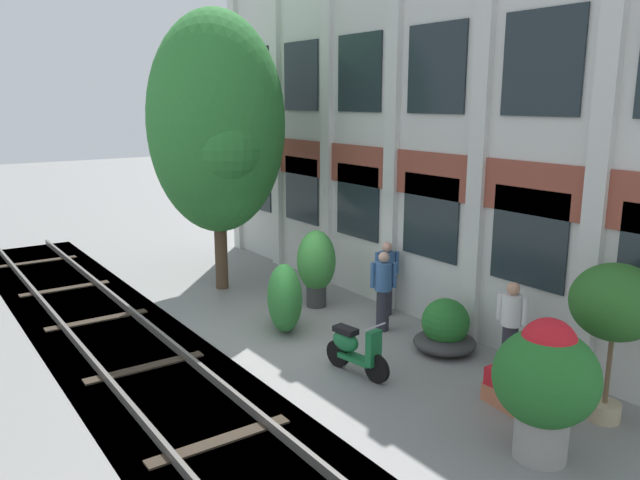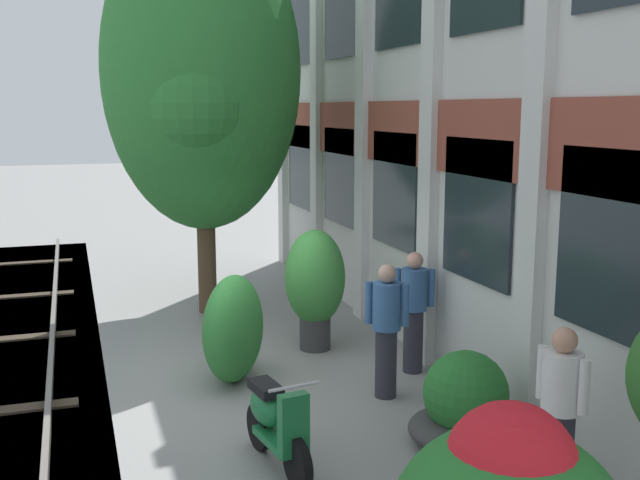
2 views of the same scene
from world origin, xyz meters
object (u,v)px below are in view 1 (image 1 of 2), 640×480
at_px(potted_plant_glazed_jar, 316,262).
at_px(topiary_hedge, 285,298).
at_px(potted_plant_low_pan, 615,306).
at_px(broadleaf_tree, 217,127).
at_px(potted_plant_wide_bowl, 445,330).
at_px(resident_by_doorway, 511,325).
at_px(scooter_near_curb, 354,349).
at_px(potted_plant_stone_basin, 546,379).
at_px(resident_near_plants, 387,276).
at_px(resident_watching_tracks, 383,289).
at_px(potted_plant_square_trough, 510,391).

xyz_separation_m(potted_plant_glazed_jar, topiary_hedge, (0.87, -1.38, -0.35)).
bearing_deg(topiary_hedge, potted_plant_low_pan, 18.17).
bearing_deg(broadleaf_tree, potted_plant_low_pan, 10.10).
bearing_deg(potted_plant_wide_bowl, topiary_hedge, -144.63).
xyz_separation_m(potted_plant_low_pan, resident_by_doorway, (-1.83, 0.14, -0.87)).
xyz_separation_m(scooter_near_curb, resident_by_doorway, (1.53, 2.14, 0.43)).
distance_m(broadleaf_tree, potted_plant_low_pan, 9.53).
xyz_separation_m(potted_plant_stone_basin, scooter_near_curb, (-3.43, -0.39, -0.67)).
bearing_deg(potted_plant_low_pan, topiary_hedge, -161.83).
bearing_deg(potted_plant_stone_basin, topiary_hedge, -177.24).
bearing_deg(potted_plant_stone_basin, potted_plant_low_pan, 92.63).
height_order(resident_by_doorway, resident_near_plants, resident_by_doorway).
xyz_separation_m(resident_watching_tracks, topiary_hedge, (-1.13, -1.62, -0.19)).
height_order(potted_plant_wide_bowl, resident_watching_tracks, resident_watching_tracks).
xyz_separation_m(potted_plant_wide_bowl, potted_plant_low_pan, (3.14, 0.03, 1.34)).
relative_size(potted_plant_wide_bowl, resident_near_plants, 0.72).
distance_m(potted_plant_stone_basin, scooter_near_curb, 3.51).
relative_size(potted_plant_stone_basin, resident_near_plants, 1.18).
bearing_deg(potted_plant_glazed_jar, potted_plant_wide_bowl, 7.85).
distance_m(potted_plant_stone_basin, resident_by_doorway, 2.59).
xyz_separation_m(resident_by_doorway, topiary_hedge, (-3.93, -2.03, -0.18)).
bearing_deg(topiary_hedge, potted_plant_square_trough, 12.50).
bearing_deg(resident_near_plants, topiary_hedge, -73.82).
xyz_separation_m(potted_plant_square_trough, potted_plant_stone_basin, (1.10, -0.77, 0.84)).
bearing_deg(scooter_near_curb, potted_plant_low_pan, 22.07).
height_order(potted_plant_wide_bowl, scooter_near_curb, potted_plant_wide_bowl).
distance_m(potted_plant_wide_bowl, topiary_hedge, 3.22).
bearing_deg(resident_by_doorway, scooter_near_curb, -50.18).
distance_m(potted_plant_low_pan, potted_plant_stone_basin, 1.73).
bearing_deg(scooter_near_curb, resident_watching_tracks, 117.51).
bearing_deg(potted_plant_low_pan, broadleaf_tree, -169.90).
bearing_deg(potted_plant_stone_basin, resident_by_doorway, 137.41).
height_order(scooter_near_curb, resident_by_doorway, resident_by_doorway).
relative_size(potted_plant_wide_bowl, potted_plant_low_pan, 0.50).
distance_m(potted_plant_glazed_jar, topiary_hedge, 1.67).
height_order(potted_plant_wide_bowl, resident_near_plants, resident_near_plants).
bearing_deg(resident_near_plants, potted_plant_wide_bowl, 15.39).
bearing_deg(scooter_near_curb, potted_plant_square_trough, 17.75).
height_order(broadleaf_tree, resident_watching_tracks, broadleaf_tree).
height_order(potted_plant_wide_bowl, potted_plant_stone_basin, potted_plant_stone_basin).
distance_m(broadleaf_tree, potted_plant_wide_bowl, 7.13).
bearing_deg(topiary_hedge, scooter_near_curb, -2.70).
relative_size(potted_plant_glazed_jar, topiary_hedge, 1.28).
distance_m(resident_watching_tracks, resident_near_plants, 0.98).
distance_m(resident_watching_tracks, topiary_hedge, 1.99).
distance_m(potted_plant_wide_bowl, potted_plant_stone_basin, 3.65).
bearing_deg(topiary_hedge, resident_watching_tracks, 55.00).
height_order(potted_plant_low_pan, resident_watching_tracks, potted_plant_low_pan).
bearing_deg(scooter_near_curb, resident_by_doorway, 45.73).
relative_size(potted_plant_square_trough, potted_plant_glazed_jar, 0.50).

